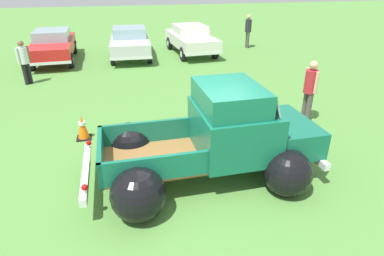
# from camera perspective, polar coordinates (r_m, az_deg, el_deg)

# --- Properties ---
(ground_plane) EXTENTS (80.00, 80.00, 0.00)m
(ground_plane) POSITION_cam_1_polar(r_m,az_deg,el_deg) (6.80, 1.56, -8.41)
(ground_plane) COLOR #548C3D
(vintage_pickup_truck) EXTENTS (4.65, 2.81, 1.96)m
(vintage_pickup_truck) POSITION_cam_1_polar(r_m,az_deg,el_deg) (6.51, 4.94, -2.40)
(vintage_pickup_truck) COLOR black
(vintage_pickup_truck) RESTS_ON ground
(show_car_0) EXTENTS (1.98, 4.68, 1.43)m
(show_car_0) POSITION_cam_1_polar(r_m,az_deg,el_deg) (16.99, -23.35, 13.44)
(show_car_0) COLOR black
(show_car_0) RESTS_ON ground
(show_car_1) EXTENTS (2.04, 4.42, 1.43)m
(show_car_1) POSITION_cam_1_polar(r_m,az_deg,el_deg) (16.72, -10.93, 14.85)
(show_car_1) COLOR black
(show_car_1) RESTS_ON ground
(show_car_2) EXTENTS (2.11, 4.45, 1.43)m
(show_car_2) POSITION_cam_1_polar(r_m,az_deg,el_deg) (17.24, -0.22, 15.60)
(show_car_2) COLOR black
(show_car_2) RESTS_ON ground
(spectator_0) EXTENTS (0.48, 0.48, 1.63)m
(spectator_0) POSITION_cam_1_polar(r_m,az_deg,el_deg) (13.64, -27.60, 10.64)
(spectator_0) COLOR black
(spectator_0) RESTS_ON ground
(spectator_1) EXTENTS (0.37, 0.54, 1.72)m
(spectator_1) POSITION_cam_1_polar(r_m,az_deg,el_deg) (9.47, 20.19, 6.75)
(spectator_1) COLOR #4C4742
(spectator_1) RESTS_ON ground
(spectator_2) EXTENTS (0.35, 0.53, 1.79)m
(spectator_2) POSITION_cam_1_polar(r_m,az_deg,el_deg) (18.88, 9.91, 16.89)
(spectator_2) COLOR #4C4742
(spectator_2) RESTS_ON ground
(lane_cone_0) EXTENTS (0.36, 0.36, 0.63)m
(lane_cone_0) POSITION_cam_1_polar(r_m,az_deg,el_deg) (8.56, -18.82, 0.12)
(lane_cone_0) COLOR black
(lane_cone_0) RESTS_ON ground
(lane_cone_1) EXTENTS (0.36, 0.36, 0.63)m
(lane_cone_1) POSITION_cam_1_polar(r_m,az_deg,el_deg) (8.79, 18.33, 0.87)
(lane_cone_1) COLOR black
(lane_cone_1) RESTS_ON ground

